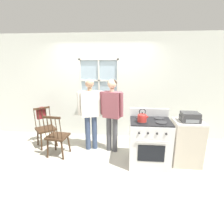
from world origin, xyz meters
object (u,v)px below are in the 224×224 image
Objects in this scene: chair_near_wall at (57,137)px; handbag at (41,113)px; person_teen_center at (112,110)px; side_counter at (186,142)px; kettle at (142,117)px; stereo at (190,117)px; chair_by_window at (46,129)px; stove at (149,142)px; potted_plant at (102,99)px; person_elderly_left at (90,109)px.

chair_near_wall is 0.94m from handbag.
person_teen_center reaches higher than side_counter.
kettle reaches higher than stereo.
stereo is at bearing 12.11° from kettle.
stereo is (3.16, -0.52, 0.55)m from chair_by_window.
chair_near_wall is (0.47, -0.44, 0.00)m from chair_by_window.
stove is 4.01× the size of potted_plant.
person_teen_center is at bearing -45.21° from chair_by_window.
person_teen_center is 1.52× the size of stove.
handbag is (-2.40, 0.89, -0.25)m from kettle.
person_elderly_left reaches higher than stove.
stove is at bearing -174.95° from stereo.
kettle reaches higher than stove.
potted_plant is at bearing 60.62° from person_elderly_left.
chair_by_window is 1.00× the size of chair_near_wall.
person_elderly_left is 1.47m from stove.
kettle is 2.57m from handbag.
side_counter is (0.74, 0.09, -0.02)m from stove.
potted_plant reaches higher than side_counter.
chair_by_window is at bearing 162.35° from kettle.
potted_plant reaches higher than chair_near_wall.
person_teen_center is 4.85× the size of stereo.
stove is (2.42, -0.58, 0.03)m from chair_by_window.
kettle is 0.27× the size of side_counter.
chair_near_wall is at bearing 171.16° from kettle.
kettle reaches higher than chair_by_window.
stereo is (0.74, 0.07, 0.51)m from stove.
handbag is at bearing -160.55° from potted_plant.
potted_plant is at bearing 147.71° from side_counter.
chair_by_window is at bearing -151.98° from potted_plant.
chair_by_window is 0.58× the size of person_elderly_left.
potted_plant is 0.80× the size of stereo.
stereo is (2.69, -0.08, 0.55)m from chair_near_wall.
potted_plant is at bearing 124.22° from kettle.
person_teen_center is 1.83× the size of side_counter.
chair_by_window is 0.87× the size of stove.
chair_near_wall is 0.58× the size of person_elderly_left.
chair_near_wall is at bearing -44.50° from handbag.
person_elderly_left is 5.35× the size of handbag.
handbag is at bearing 168.54° from side_counter.
stereo is at bearing 5.05° from stove.
potted_plant is 0.30× the size of side_counter.
stove reaches higher than stereo.
side_counter is (1.53, -0.38, -0.54)m from person_teen_center.
stove is 0.91m from stereo.
stereo reaches higher than chair_near_wall.
chair_near_wall is 1.89m from kettle.
stove is 1.80m from potted_plant.
handbag is at bearing 159.63° from kettle.
handbag is 0.34× the size of side_counter.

